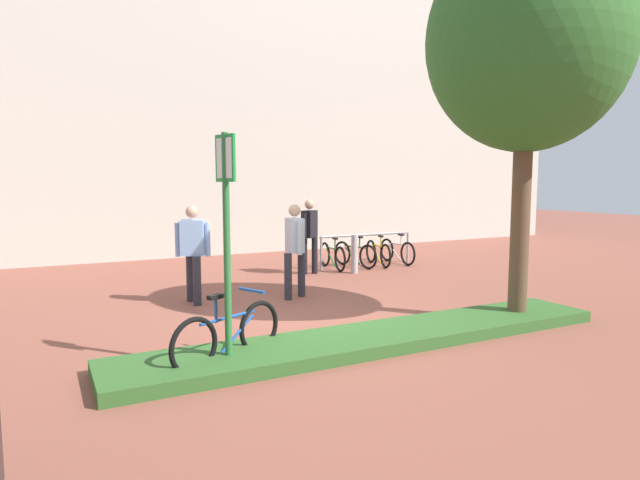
# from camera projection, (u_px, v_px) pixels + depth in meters

# --- Properties ---
(ground_plane) EXTENTS (60.00, 60.00, 0.00)m
(ground_plane) POSITION_uv_depth(u_px,v_px,m) (306.00, 320.00, 8.39)
(ground_plane) COLOR brown
(building_facade) EXTENTS (28.00, 1.20, 10.00)m
(building_facade) POSITION_uv_depth(u_px,v_px,m) (175.00, 79.00, 15.25)
(building_facade) COLOR beige
(building_facade) RESTS_ON ground
(planter_strip) EXTENTS (7.00, 1.10, 0.16)m
(planter_strip) POSITION_uv_depth(u_px,v_px,m) (379.00, 338.00, 7.15)
(planter_strip) COLOR #336028
(planter_strip) RESTS_ON ground
(tree_sidewalk) EXTENTS (2.94, 2.94, 5.80)m
(tree_sidewalk) POSITION_uv_depth(u_px,v_px,m) (527.00, 42.00, 7.90)
(tree_sidewalk) COLOR brown
(tree_sidewalk) RESTS_ON ground
(parking_sign_post) EXTENTS (0.12, 0.36, 2.67)m
(parking_sign_post) POSITION_uv_depth(u_px,v_px,m) (226.00, 218.00, 6.04)
(parking_sign_post) COLOR #2D7238
(parking_sign_post) RESTS_ON ground
(bike_at_sign) EXTENTS (1.55, 0.75, 0.86)m
(bike_at_sign) POSITION_uv_depth(u_px,v_px,m) (229.00, 334.00, 6.36)
(bike_at_sign) COLOR black
(bike_at_sign) RESTS_ON ground
(bike_rack_cluster) EXTENTS (2.66, 1.62, 0.83)m
(bike_rack_cluster) POSITION_uv_depth(u_px,v_px,m) (366.00, 252.00, 13.69)
(bike_rack_cluster) COLOR #99999E
(bike_rack_cluster) RESTS_ON ground
(bollard_steel) EXTENTS (0.16, 0.16, 0.90)m
(bollard_steel) POSITION_uv_depth(u_px,v_px,m) (355.00, 254.00, 12.60)
(bollard_steel) COLOR #ADADB2
(bollard_steel) RESTS_ON ground
(person_shirt_blue) EXTENTS (0.56, 0.50, 1.72)m
(person_shirt_blue) POSITION_uv_depth(u_px,v_px,m) (193.00, 248.00, 9.43)
(person_shirt_blue) COLOR #2D2D38
(person_shirt_blue) RESTS_ON ground
(person_suited_dark) EXTENTS (0.50, 0.44, 1.72)m
(person_suited_dark) POSITION_uv_depth(u_px,v_px,m) (309.00, 232.00, 12.46)
(person_suited_dark) COLOR black
(person_suited_dark) RESTS_ON ground
(person_casual_tan) EXTENTS (0.48, 0.61, 1.72)m
(person_casual_tan) POSITION_uv_depth(u_px,v_px,m) (295.00, 245.00, 9.87)
(person_casual_tan) COLOR #2D2D38
(person_casual_tan) RESTS_ON ground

